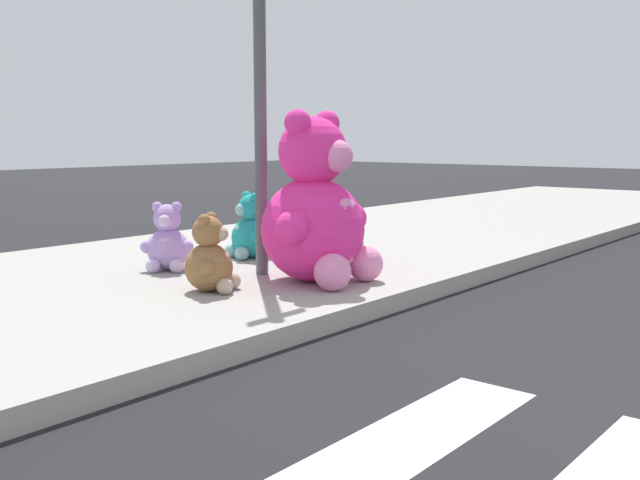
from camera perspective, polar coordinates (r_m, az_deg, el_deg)
sidewalk at (r=6.56m, az=-15.74°, el=-3.66°), size 28.00×4.40×0.15m
sign_pole at (r=6.48m, az=-4.72°, el=12.23°), size 0.56×0.11×3.20m
plush_pink_large at (r=6.14m, az=-0.23°, el=2.06°), size 1.12×0.99×1.45m
plush_lavender at (r=6.86m, az=-11.89°, el=-0.24°), size 0.46×0.45×0.64m
plush_brown at (r=5.86m, az=-8.57°, el=-1.57°), size 0.44×0.46×0.63m
plush_teal at (r=7.45m, az=-5.54°, el=0.67°), size 0.48×0.51×0.68m
plush_tan at (r=6.99m, az=2.01°, el=-0.18°), size 0.43×0.38×0.56m
plush_red at (r=7.40m, az=-0.37°, el=0.60°), size 0.46×0.47×0.66m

